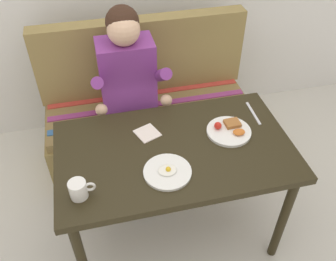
{
  "coord_description": "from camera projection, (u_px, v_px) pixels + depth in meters",
  "views": [
    {
      "loc": [
        -0.34,
        -1.28,
        2.03
      ],
      "look_at": [
        0.0,
        0.15,
        0.72
      ],
      "focal_mm": 39.17,
      "sensor_mm": 36.0,
      "label": 1
    }
  ],
  "objects": [
    {
      "name": "coffee_mug",
      "position": [
        79.0,
        189.0,
        1.6
      ],
      "size": [
        0.12,
        0.08,
        0.09
      ],
      "color": "white",
      "rests_on": "table"
    },
    {
      "name": "person",
      "position": [
        129.0,
        85.0,
        2.25
      ],
      "size": [
        0.45,
        0.61,
        1.21
      ],
      "color": "#7D3486",
      "rests_on": "ground"
    },
    {
      "name": "plate_eggs",
      "position": [
        167.0,
        172.0,
        1.72
      ],
      "size": [
        0.23,
        0.23,
        0.04
      ],
      "color": "white",
      "rests_on": "table"
    },
    {
      "name": "ground_plane",
      "position": [
        173.0,
        230.0,
        2.34
      ],
      "size": [
        8.0,
        8.0,
        0.0
      ],
      "primitive_type": "plane",
      "color": "beige"
    },
    {
      "name": "couch",
      "position": [
        149.0,
        116.0,
        2.67
      ],
      "size": [
        1.44,
        0.56,
        1.0
      ],
      "color": "olive",
      "rests_on": "ground"
    },
    {
      "name": "table",
      "position": [
        175.0,
        159.0,
        1.91
      ],
      "size": [
        1.2,
        0.7,
        0.73
      ],
      "color": "black",
      "rests_on": "ground"
    },
    {
      "name": "plate_breakfast",
      "position": [
        229.0,
        130.0,
        1.94
      ],
      "size": [
        0.24,
        0.24,
        0.05
      ],
      "color": "white",
      "rests_on": "table"
    },
    {
      "name": "napkin",
      "position": [
        147.0,
        133.0,
        1.93
      ],
      "size": [
        0.15,
        0.15,
        0.01
      ],
      "primitive_type": "cube",
      "rotation": [
        0.0,
        0.0,
        0.38
      ],
      "color": "silver",
      "rests_on": "table"
    },
    {
      "name": "knife",
      "position": [
        253.0,
        113.0,
        2.06
      ],
      "size": [
        0.02,
        0.2,
        0.0
      ],
      "primitive_type": "cube",
      "rotation": [
        0.0,
        0.0,
        -0.03
      ],
      "color": "silver",
      "rests_on": "table"
    }
  ]
}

